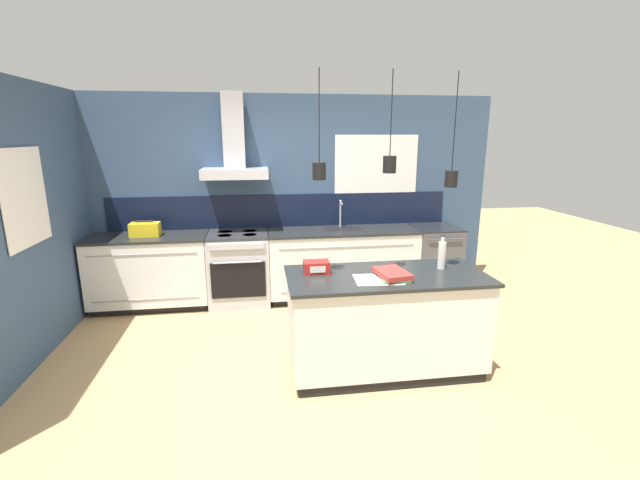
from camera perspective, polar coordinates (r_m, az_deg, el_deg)
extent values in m
plane|color=tan|center=(4.16, -2.84, -16.38)|extent=(16.00, 16.00, 0.00)
cube|color=#354C6B|center=(5.68, -5.00, 5.72)|extent=(5.60, 0.06, 2.60)
cube|color=black|center=(5.67, -4.94, 3.92)|extent=(4.42, 0.02, 0.43)
cube|color=white|center=(5.81, 7.50, 9.01)|extent=(1.12, 0.01, 0.96)
cube|color=black|center=(5.82, 7.47, 9.02)|extent=(1.04, 0.01, 0.88)
cube|color=#B5B5BA|center=(5.38, -11.26, 8.71)|extent=(0.80, 0.46, 0.12)
cube|color=#B5B5BA|center=(5.45, -11.47, 14.13)|extent=(0.26, 0.20, 0.90)
cylinder|color=black|center=(3.50, -0.11, 16.21)|extent=(0.01, 0.01, 0.72)
cylinder|color=black|center=(3.51, -0.11, 9.17)|extent=(0.11, 0.11, 0.14)
sphere|color=#F9D18C|center=(3.51, -0.11, 9.17)|extent=(0.06, 0.06, 0.06)
cylinder|color=black|center=(3.62, 9.51, 16.34)|extent=(0.01, 0.01, 0.67)
cylinder|color=black|center=(3.62, 9.25, 9.91)|extent=(0.11, 0.11, 0.14)
sphere|color=#F9D18C|center=(3.62, 9.25, 9.91)|extent=(0.06, 0.06, 0.06)
cylinder|color=black|center=(3.85, 17.59, 14.77)|extent=(0.01, 0.01, 0.80)
cylinder|color=black|center=(3.86, 17.08, 7.80)|extent=(0.11, 0.11, 0.14)
sphere|color=#F9D18C|center=(3.86, 17.08, 7.80)|extent=(0.06, 0.06, 0.06)
cube|color=#354C6B|center=(4.84, -33.98, 2.00)|extent=(0.06, 3.80, 2.60)
cube|color=white|center=(4.65, -34.68, 4.66)|extent=(0.01, 0.76, 0.88)
cube|color=black|center=(4.66, -34.77, 4.66)|extent=(0.01, 0.68, 0.80)
cube|color=black|center=(5.84, -21.21, -7.70)|extent=(1.35, 0.56, 0.09)
cube|color=silver|center=(5.68, -21.66, -3.66)|extent=(1.39, 0.62, 0.79)
cube|color=gray|center=(5.31, -22.67, -1.83)|extent=(1.22, 0.01, 0.01)
cube|color=gray|center=(5.47, -22.14, -7.39)|extent=(1.22, 0.01, 0.01)
cube|color=#232626|center=(5.57, -22.03, 0.37)|extent=(1.41, 0.64, 0.03)
cube|color=black|center=(5.79, 2.90, -6.94)|extent=(1.85, 0.56, 0.09)
cube|color=silver|center=(5.62, 3.01, -2.85)|extent=(1.91, 0.62, 0.79)
cube|color=gray|center=(5.25, 3.72, -0.94)|extent=(1.68, 0.01, 0.01)
cube|color=gray|center=(5.41, 3.63, -6.58)|extent=(1.68, 0.01, 0.01)
cube|color=#232626|center=(5.52, 3.06, 1.24)|extent=(1.93, 0.64, 0.03)
cube|color=#262628|center=(5.56, 2.96, 1.46)|extent=(0.48, 0.34, 0.01)
cylinder|color=#B5B5BA|center=(5.65, 2.73, 3.47)|extent=(0.02, 0.02, 0.34)
sphere|color=#B5B5BA|center=(5.62, 2.75, 5.19)|extent=(0.03, 0.03, 0.03)
cylinder|color=#B5B5BA|center=(5.57, 2.86, 4.90)|extent=(0.02, 0.12, 0.02)
cube|color=#B5B5BA|center=(5.54, -10.71, -3.87)|extent=(0.75, 0.62, 0.87)
cube|color=black|center=(5.25, -10.82, -5.28)|extent=(0.65, 0.02, 0.44)
cylinder|color=#B5B5BA|center=(5.16, -10.94, -2.94)|extent=(0.56, 0.02, 0.02)
cube|color=#B5B5BA|center=(5.12, -11.03, -0.85)|extent=(0.65, 0.02, 0.07)
cube|color=#2D2D30|center=(5.42, -10.93, 0.72)|extent=(0.75, 0.60, 0.04)
cylinder|color=black|center=(5.53, -12.44, 1.10)|extent=(0.17, 0.17, 0.00)
cylinder|color=black|center=(5.51, -9.33, 1.21)|extent=(0.17, 0.17, 0.00)
cylinder|color=black|center=(5.32, -12.60, 0.59)|extent=(0.17, 0.17, 0.00)
cylinder|color=black|center=(5.30, -9.36, 0.70)|extent=(0.17, 0.17, 0.00)
cube|color=#4C4C51|center=(6.00, 14.88, -2.62)|extent=(0.59, 0.62, 0.89)
cube|color=black|center=(5.89, 15.15, 1.63)|extent=(0.59, 0.62, 0.02)
cylinder|color=#4C4C51|center=(5.61, 16.42, 0.12)|extent=(0.45, 0.02, 0.02)
cube|color=black|center=(4.14, 8.46, -15.97)|extent=(1.63, 0.72, 0.09)
cube|color=silver|center=(3.95, 8.69, -10.41)|extent=(1.70, 0.75, 0.79)
cube|color=#232626|center=(3.80, 8.91, -4.75)|extent=(1.75, 0.80, 0.03)
cylinder|color=silver|center=(4.03, 15.93, -1.99)|extent=(0.07, 0.07, 0.25)
cylinder|color=silver|center=(3.99, 16.07, 0.11)|extent=(0.03, 0.03, 0.06)
cylinder|color=#262628|center=(3.98, 16.10, 0.56)|extent=(0.03, 0.03, 0.01)
cube|color=#4C7F4C|center=(3.69, 9.69, -4.87)|extent=(0.23, 0.32, 0.02)
cube|color=#B2332D|center=(3.68, 9.61, -4.39)|extent=(0.28, 0.37, 0.04)
cube|color=red|center=(3.77, -0.46, -3.62)|extent=(0.22, 0.15, 0.11)
cube|color=white|center=(3.70, -0.29, -3.98)|extent=(0.13, 0.01, 0.05)
cube|color=silver|center=(3.64, 7.75, -5.25)|extent=(0.41, 0.32, 0.01)
cube|color=gold|center=(5.56, -22.29, 1.31)|extent=(0.34, 0.18, 0.16)
cylinder|color=black|center=(5.54, -22.38, 2.32)|extent=(0.20, 0.02, 0.02)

